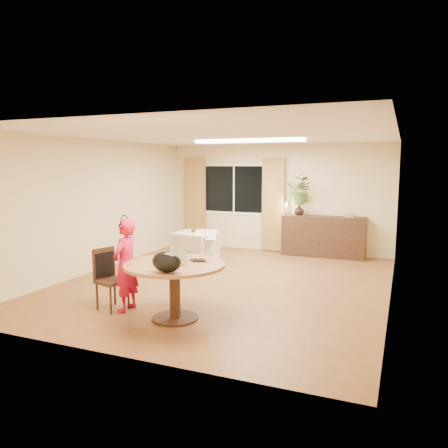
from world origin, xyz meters
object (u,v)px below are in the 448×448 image
Objects in this scene: child at (126,265)px; sideboard at (323,236)px; dining_table at (175,275)px; dining_chair at (112,279)px; armchair at (196,248)px.

child is 0.71× the size of sideboard.
sideboard is (1.13, 4.99, -0.14)m from dining_table.
dining_table is 1.53× the size of dining_chair.
child reaches higher than dining_chair.
sideboard is (2.35, 1.88, 0.11)m from armchair.
armchair is at bearing 109.14° from dining_chair.
armchair is (-1.22, 3.11, -0.25)m from dining_table.
dining_chair is 0.31m from child.
child is (-0.83, 0.06, 0.06)m from dining_table.
dining_table is 0.84m from child.
child reaches higher than dining_table.
sideboard is at bearing -136.62° from armchair.
sideboard reaches higher than dining_chair.
dining_chair is (-1.04, 0.02, -0.17)m from dining_table.
child is 1.68× the size of armchair.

